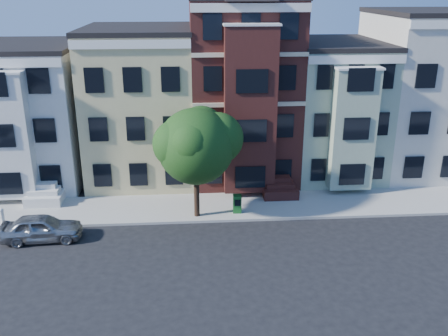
{
  "coord_description": "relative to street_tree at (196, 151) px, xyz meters",
  "views": [
    {
      "loc": [
        -3.74,
        -19.83,
        12.88
      ],
      "look_at": [
        -2.02,
        3.68,
        4.2
      ],
      "focal_mm": 40.0,
      "sensor_mm": 36.0,
      "label": 1
    }
  ],
  "objects": [
    {
      "name": "parked_car",
      "position": [
        -8.32,
        -2.1,
        -3.4
      ],
      "size": [
        4.29,
        1.91,
        1.43
      ],
      "primitive_type": "imported",
      "rotation": [
        0.0,
        0.0,
        1.62
      ],
      "color": "#96999D",
      "rests_on": "ground"
    },
    {
      "name": "house_white",
      "position": [
        -11.61,
        7.78,
        0.38
      ],
      "size": [
        8.0,
        9.0,
        9.0
      ],
      "primitive_type": "cube",
      "color": "silver",
      "rests_on": "ground"
    },
    {
      "name": "fire_hydrant",
      "position": [
        -11.01,
        -0.22,
        -3.6
      ],
      "size": [
        0.27,
        0.27,
        0.73
      ],
      "primitive_type": "cylinder",
      "rotation": [
        0.0,
        0.0,
        -0.06
      ],
      "color": "silver",
      "rests_on": "far_sidewalk"
    },
    {
      "name": "ground",
      "position": [
        3.39,
        -6.72,
        -4.12
      ],
      "size": [
        120.0,
        120.0,
        0.0
      ],
      "primitive_type": "plane",
      "color": "black"
    },
    {
      "name": "street_tree",
      "position": [
        0.0,
        0.0,
        0.0
      ],
      "size": [
        8.93,
        8.93,
        7.93
      ],
      "primitive_type": null,
      "rotation": [
        0.0,
        0.0,
        0.4
      ],
      "color": "#224F17",
      "rests_on": "far_sidewalk"
    },
    {
      "name": "house_yellow",
      "position": [
        -3.61,
        7.78,
        0.88
      ],
      "size": [
        7.0,
        9.0,
        10.0
      ],
      "primitive_type": "cube",
      "color": "#CCBB81",
      "rests_on": "ground"
    },
    {
      "name": "newspaper_box",
      "position": [
        2.39,
        0.28,
        -3.42
      ],
      "size": [
        0.51,
        0.46,
        1.09
      ],
      "primitive_type": "cube",
      "rotation": [
        0.0,
        0.0,
        -0.05
      ],
      "color": "#17521F",
      "rests_on": "far_sidewalk"
    },
    {
      "name": "house_green",
      "position": [
        9.89,
        7.78,
        0.38
      ],
      "size": [
        6.0,
        9.0,
        9.0
      ],
      "primitive_type": "cube",
      "color": "#94A88C",
      "rests_on": "ground"
    },
    {
      "name": "house_cream",
      "position": [
        16.89,
        7.78,
        1.38
      ],
      "size": [
        8.0,
        9.0,
        11.0
      ],
      "primitive_type": "cube",
      "color": "beige",
      "rests_on": "ground"
    },
    {
      "name": "house_brown",
      "position": [
        3.39,
        7.78,
        1.88
      ],
      "size": [
        7.0,
        9.0,
        12.0
      ],
      "primitive_type": "cube",
      "color": "#3C1714",
      "rests_on": "ground"
    },
    {
      "name": "far_sidewalk",
      "position": [
        3.39,
        1.28,
        -4.04
      ],
      "size": [
        60.0,
        4.0,
        0.15
      ],
      "primitive_type": "cube",
      "color": "#9E9B93",
      "rests_on": "ground"
    }
  ]
}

